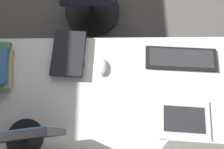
{
  "coord_description": "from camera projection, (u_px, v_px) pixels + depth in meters",
  "views": [
    {
      "loc": [
        -0.02,
        2.09,
        1.89
      ],
      "look_at": [
        -0.02,
        1.82,
        0.95
      ],
      "focal_mm": 33.06,
      "sensor_mm": 36.0,
      "label": 1
    }
  ],
  "objects": [
    {
      "name": "drawer_pedestal",
      "position": [
        130.0,
        106.0,
        1.54
      ],
      "size": [
        0.4,
        0.51,
        0.69
      ],
      "color": "white",
      "rests_on": "ground"
    },
    {
      "name": "keyboard_main",
      "position": [
        181.0,
        59.0,
        1.22
      ],
      "size": [
        0.43,
        0.16,
        0.02
      ],
      "color": "black",
      "rests_on": "desk"
    },
    {
      "name": "monitor_primary",
      "position": [
        3.0,
        138.0,
        0.88
      ],
      "size": [
        0.49,
        0.2,
        0.41
      ],
      "color": "black",
      "rests_on": "desk"
    },
    {
      "name": "book_stack_far",
      "position": [
        69.0,
        53.0,
        1.21
      ],
      "size": [
        0.2,
        0.29,
        0.05
      ],
      "color": "#3D8456",
      "rests_on": "desk"
    },
    {
      "name": "laptop_left",
      "position": [
        187.0,
        130.0,
        1.07
      ],
      "size": [
        0.3,
        0.31,
        0.21
      ],
      "color": "silver",
      "rests_on": "desk"
    },
    {
      "name": "mouse_spare",
      "position": [
        102.0,
        67.0,
        1.2
      ],
      "size": [
        0.06,
        0.1,
        0.03
      ],
      "primitive_type": "ellipsoid",
      "color": "silver",
      "rests_on": "desk"
    },
    {
      "name": "desk",
      "position": [
        112.0,
        95.0,
        1.24
      ],
      "size": [
        2.2,
        0.7,
        0.73
      ],
      "color": "white",
      "rests_on": "ground"
    }
  ]
}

